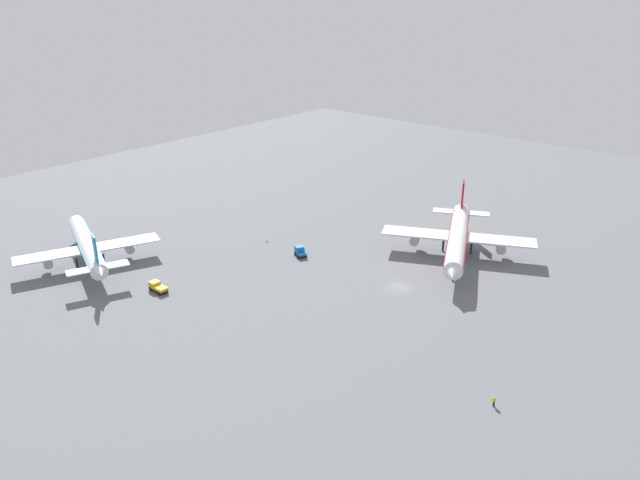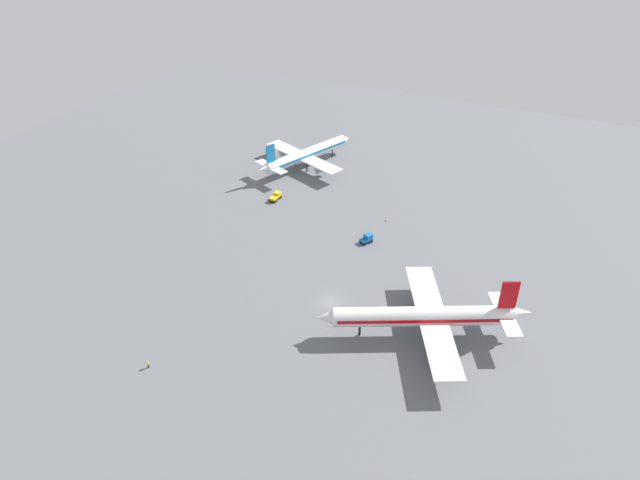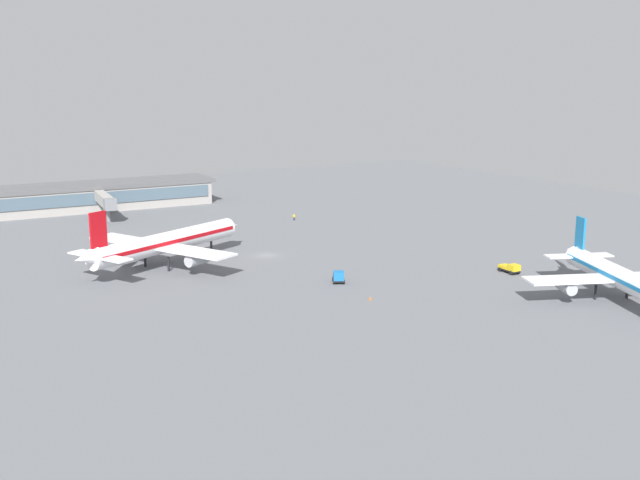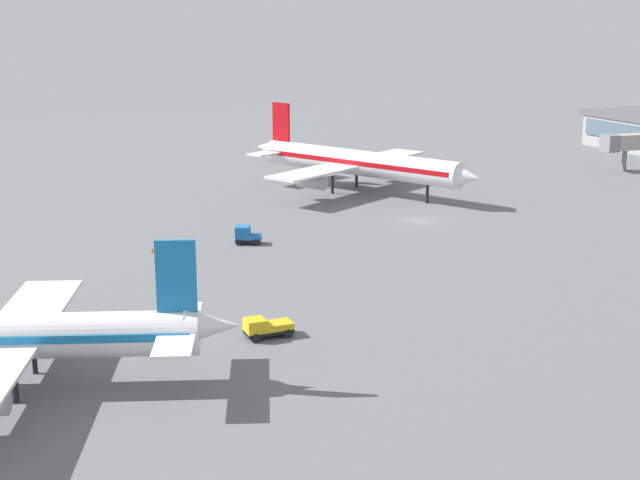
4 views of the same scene
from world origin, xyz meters
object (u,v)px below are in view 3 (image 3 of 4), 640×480
safety_cone_near_gate (370,298)px  pushback_tractor (510,268)px  baggage_tug (339,277)px  airplane_at_gate (620,277)px  airplane_taxiing (165,243)px  ground_crew_worker (294,217)px

safety_cone_near_gate → pushback_tractor: bearing=-176.9°
baggage_tug → safety_cone_near_gate: (0.92, 12.00, -0.86)m
airplane_at_gate → airplane_taxiing: (58.25, -61.69, 0.55)m
airplane_taxiing → ground_crew_worker: (-45.98, -32.31, -4.06)m
ground_crew_worker → pushback_tractor: bearing=-126.2°
airplane_at_gate → safety_cone_near_gate: bearing=-100.0°
airplane_taxiing → pushback_tractor: 68.23m
airplane_at_gate → pushback_tractor: airplane_at_gate is taller
ground_crew_worker → airplane_taxiing: bearing=170.4°
pushback_tractor → airplane_at_gate: bearing=6.1°
airplane_taxiing → ground_crew_worker: airplane_taxiing is taller
airplane_taxiing → airplane_at_gate: bearing=-73.1°
airplane_taxiing → safety_cone_near_gate: 46.21m
airplane_at_gate → ground_crew_worker: airplane_at_gate is taller
pushback_tractor → safety_cone_near_gate: pushback_tractor is taller
baggage_tug → airplane_at_gate: bearing=73.0°
airplane_at_gate → ground_crew_worker: size_ratio=22.56×
airplane_at_gate → baggage_tug: (34.54, -33.76, -3.20)m
pushback_tractor → ground_crew_worker: bearing=-169.8°
airplane_at_gate → safety_cone_near_gate: airplane_at_gate is taller
baggage_tug → safety_cone_near_gate: bearing=23.0°
safety_cone_near_gate → ground_crew_worker: bearing=-107.8°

